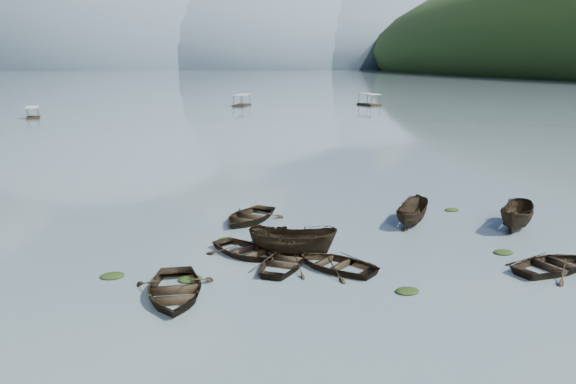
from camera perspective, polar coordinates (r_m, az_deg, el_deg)
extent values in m
plane|color=slate|center=(25.33, 7.07, -10.42)|extent=(2400.00, 2400.00, 0.00)
ellipsoid|color=#475666|center=(922.96, -18.39, 11.84)|extent=(520.00, 520.00, 340.00)
ellipsoid|color=#475666|center=(933.49, -5.77, 12.44)|extent=(520.00, 520.00, 260.00)
ellipsoid|color=#475666|center=(978.46, 4.95, 12.48)|extent=(520.00, 520.00, 220.00)
imported|color=black|center=(25.52, -11.49, -10.41)|extent=(4.09, 5.40, 1.05)
imported|color=black|center=(28.53, -0.32, -7.55)|extent=(4.82, 5.18, 0.87)
imported|color=black|center=(30.11, 0.45, -6.43)|extent=(5.09, 3.82, 1.85)
imported|color=black|center=(28.37, 4.82, -7.73)|extent=(5.18, 5.42, 0.91)
imported|color=black|center=(30.95, 25.32, -7.19)|extent=(5.26, 4.28, 0.96)
imported|color=black|center=(37.53, 22.18, -3.45)|extent=(4.65, 4.67, 1.85)
imported|color=black|center=(30.27, -4.39, -6.36)|extent=(4.80, 5.27, 0.89)
imported|color=black|center=(36.45, -4.03, -2.95)|extent=(5.91, 6.07, 1.03)
imported|color=black|center=(36.56, 12.40, -3.19)|extent=(4.06, 4.43, 1.69)
ellipsoid|color=black|center=(27.17, -9.88, -8.85)|extent=(1.15, 0.94, 0.25)
ellipsoid|color=black|center=(29.99, 1.84, -6.52)|extent=(1.08, 0.87, 0.24)
ellipsoid|color=black|center=(26.05, 12.02, -9.93)|extent=(1.10, 0.88, 0.24)
ellipsoid|color=black|center=(33.09, 0.20, -4.60)|extent=(0.99, 0.83, 0.22)
ellipsoid|color=black|center=(32.52, 21.03, -5.83)|extent=(1.10, 0.87, 0.23)
ellipsoid|color=black|center=(28.45, -17.41, -8.25)|extent=(1.15, 0.93, 0.24)
ellipsoid|color=black|center=(32.72, -6.33, -4.90)|extent=(0.96, 0.80, 0.20)
ellipsoid|color=black|center=(40.49, 16.29, -1.82)|extent=(1.02, 0.82, 0.22)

